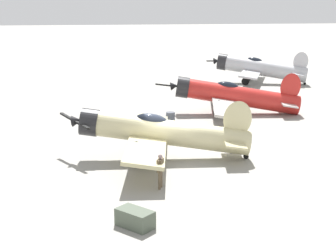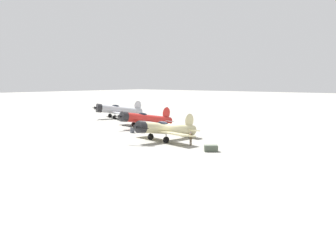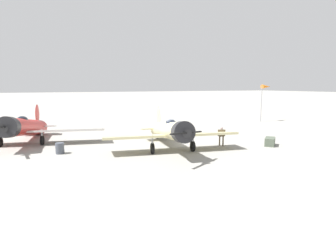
{
  "view_description": "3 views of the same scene",
  "coord_description": "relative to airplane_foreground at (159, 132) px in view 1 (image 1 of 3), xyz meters",
  "views": [
    {
      "loc": [
        4.61,
        25.34,
        7.96
      ],
      "look_at": [
        0.0,
        -0.0,
        1.8
      ],
      "focal_mm": 53.61,
      "sensor_mm": 36.0,
      "label": 1
    },
    {
      "loc": [
        34.25,
        28.47,
        7.42
      ],
      "look_at": [
        0.0,
        -0.0,
        1.8
      ],
      "focal_mm": 38.14,
      "sensor_mm": 36.0,
      "label": 2
    },
    {
      "loc": [
        19.82,
        -9.1,
        5.01
      ],
      "look_at": [
        0.0,
        -0.0,
        1.8
      ],
      "focal_mm": 29.48,
      "sensor_mm": 36.0,
      "label": 3
    }
  ],
  "objects": [
    {
      "name": "airplane_far_line",
      "position": [
        -14.73,
        -24.9,
        0.14
      ],
      "size": [
        10.32,
        10.84,
        3.48
      ],
      "rotation": [
        0.0,
        0.0,
        5.85
      ],
      "color": "#B7BABF",
      "rests_on": "ground_plane"
    },
    {
      "name": "airplane_mid_apron",
      "position": [
        -7.37,
        -10.47,
        -0.1
      ],
      "size": [
        10.85,
        13.59,
        3.25
      ],
      "rotation": [
        0.0,
        0.0,
        6.05
      ],
      "color": "red",
      "rests_on": "ground_plane"
    },
    {
      "name": "ground_plane",
      "position": [
        -0.48,
        0.09,
        -1.48
      ],
      "size": [
        400.0,
        400.0,
        0.0
      ],
      "primitive_type": "plane",
      "color": "gray"
    },
    {
      "name": "equipment_crate",
      "position": [
        2.25,
        8.29,
        -1.15
      ],
      "size": [
        1.49,
        1.56,
        0.67
      ],
      "rotation": [
        0.0,
        0.0,
        2.29
      ],
      "color": "#4C5647",
      "rests_on": "ground_plane"
    },
    {
      "name": "fuel_drum",
      "position": [
        -2.13,
        -7.97,
        -1.07
      ],
      "size": [
        0.66,
        0.66,
        0.82
      ],
      "color": "#474C56",
      "rests_on": "ground_plane"
    },
    {
      "name": "ground_crew_mechanic",
      "position": [
        0.66,
        4.48,
        -0.51
      ],
      "size": [
        0.39,
        0.57,
        1.61
      ],
      "rotation": [
        0.0,
        0.0,
        2.68
      ],
      "color": "brown",
      "rests_on": "ground_plane"
    },
    {
      "name": "airplane_foreground",
      "position": [
        0.0,
        0.0,
        0.0
      ],
      "size": [
        10.11,
        10.5,
        3.24
      ],
      "rotation": [
        0.0,
        0.0,
        6.09
      ],
      "color": "beige",
      "rests_on": "ground_plane"
    }
  ]
}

